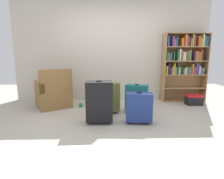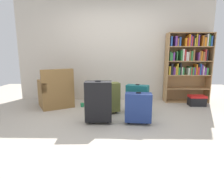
{
  "view_description": "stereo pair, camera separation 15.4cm",
  "coord_description": "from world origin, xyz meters",
  "px_view_note": "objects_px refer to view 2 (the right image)",
  "views": [
    {
      "loc": [
        -0.11,
        -3.08,
        1.21
      ],
      "look_at": [
        -0.02,
        0.38,
        0.55
      ],
      "focal_mm": 29.24,
      "sensor_mm": 36.0,
      "label": 1
    },
    {
      "loc": [
        0.05,
        -3.08,
        1.21
      ],
      "look_at": [
        -0.02,
        0.38,
        0.55
      ],
      "focal_mm": 29.24,
      "sensor_mm": 36.0,
      "label": 2
    }
  ],
  "objects_px": {
    "armchair": "(56,93)",
    "mug": "(82,105)",
    "bookshelf": "(188,62)",
    "suitcase_teal": "(137,98)",
    "suitcase_black": "(98,101)",
    "storage_box": "(197,100)",
    "suitcase_navy_blue": "(138,107)",
    "suitcase_olive": "(109,97)"
  },
  "relations": [
    {
      "from": "armchair",
      "to": "mug",
      "type": "xyz_separation_m",
      "value": [
        0.62,
        -0.04,
        -0.27
      ]
    },
    {
      "from": "bookshelf",
      "to": "suitcase_teal",
      "type": "relative_size",
      "value": 2.83
    },
    {
      "from": "suitcase_teal",
      "to": "suitcase_black",
      "type": "height_order",
      "value": "suitcase_black"
    },
    {
      "from": "bookshelf",
      "to": "armchair",
      "type": "height_order",
      "value": "bookshelf"
    },
    {
      "from": "bookshelf",
      "to": "mug",
      "type": "distance_m",
      "value": 2.85
    },
    {
      "from": "storage_box",
      "to": "suitcase_black",
      "type": "distance_m",
      "value": 2.56
    },
    {
      "from": "suitcase_teal",
      "to": "suitcase_navy_blue",
      "type": "bearing_deg",
      "value": -95.1
    },
    {
      "from": "mug",
      "to": "suitcase_navy_blue",
      "type": "relative_size",
      "value": 0.21
    },
    {
      "from": "storage_box",
      "to": "suitcase_navy_blue",
      "type": "xyz_separation_m",
      "value": [
        -1.56,
        -1.21,
        0.17
      ]
    },
    {
      "from": "storage_box",
      "to": "suitcase_navy_blue",
      "type": "bearing_deg",
      "value": -142.38
    },
    {
      "from": "armchair",
      "to": "suitcase_black",
      "type": "height_order",
      "value": "armchair"
    },
    {
      "from": "suitcase_black",
      "to": "suitcase_teal",
      "type": "bearing_deg",
      "value": 37.61
    },
    {
      "from": "storage_box",
      "to": "suitcase_navy_blue",
      "type": "relative_size",
      "value": 0.67
    },
    {
      "from": "bookshelf",
      "to": "mug",
      "type": "bearing_deg",
      "value": -167.92
    },
    {
      "from": "bookshelf",
      "to": "storage_box",
      "type": "height_order",
      "value": "bookshelf"
    },
    {
      "from": "bookshelf",
      "to": "suitcase_teal",
      "type": "bearing_deg",
      "value": -144.28
    },
    {
      "from": "suitcase_teal",
      "to": "suitcase_olive",
      "type": "bearing_deg",
      "value": -177.03
    },
    {
      "from": "storage_box",
      "to": "bookshelf",
      "type": "bearing_deg",
      "value": 107.46
    },
    {
      "from": "suitcase_olive",
      "to": "suitcase_navy_blue",
      "type": "distance_m",
      "value": 0.79
    },
    {
      "from": "suitcase_navy_blue",
      "to": "bookshelf",
      "type": "bearing_deg",
      "value": 48.23
    },
    {
      "from": "armchair",
      "to": "suitcase_navy_blue",
      "type": "distance_m",
      "value": 2.11
    },
    {
      "from": "suitcase_olive",
      "to": "armchair",
      "type": "bearing_deg",
      "value": 158.47
    },
    {
      "from": "armchair",
      "to": "suitcase_black",
      "type": "relative_size",
      "value": 1.24
    },
    {
      "from": "mug",
      "to": "suitcase_black",
      "type": "relative_size",
      "value": 0.16
    },
    {
      "from": "suitcase_olive",
      "to": "suitcase_black",
      "type": "relative_size",
      "value": 0.86
    },
    {
      "from": "suitcase_navy_blue",
      "to": "suitcase_teal",
      "type": "height_order",
      "value": "suitcase_teal"
    },
    {
      "from": "suitcase_black",
      "to": "suitcase_olive",
      "type": "bearing_deg",
      "value": 72.54
    },
    {
      "from": "armchair",
      "to": "suitcase_olive",
      "type": "xyz_separation_m",
      "value": [
        1.28,
        -0.5,
        0.03
      ]
    },
    {
      "from": "armchair",
      "to": "suitcase_teal",
      "type": "relative_size",
      "value": 1.56
    },
    {
      "from": "suitcase_olive",
      "to": "suitcase_black",
      "type": "distance_m",
      "value": 0.58
    },
    {
      "from": "storage_box",
      "to": "suitcase_teal",
      "type": "xyz_separation_m",
      "value": [
        -1.51,
        -0.59,
        0.19
      ]
    },
    {
      "from": "bookshelf",
      "to": "armchair",
      "type": "distance_m",
      "value": 3.36
    },
    {
      "from": "armchair",
      "to": "mug",
      "type": "bearing_deg",
      "value": -3.59
    },
    {
      "from": "mug",
      "to": "storage_box",
      "type": "relative_size",
      "value": 0.31
    },
    {
      "from": "mug",
      "to": "storage_box",
      "type": "distance_m",
      "value": 2.75
    },
    {
      "from": "mug",
      "to": "suitcase_olive",
      "type": "relative_size",
      "value": 0.18
    },
    {
      "from": "suitcase_olive",
      "to": "mug",
      "type": "bearing_deg",
      "value": 144.55
    },
    {
      "from": "mug",
      "to": "suitcase_navy_blue",
      "type": "bearing_deg",
      "value": -41.65
    },
    {
      "from": "bookshelf",
      "to": "storage_box",
      "type": "xyz_separation_m",
      "value": [
        0.13,
        -0.4,
        -0.89
      ]
    },
    {
      "from": "suitcase_navy_blue",
      "to": "suitcase_teal",
      "type": "xyz_separation_m",
      "value": [
        0.05,
        0.62,
        0.02
      ]
    },
    {
      "from": "bookshelf",
      "to": "suitcase_navy_blue",
      "type": "height_order",
      "value": "bookshelf"
    },
    {
      "from": "armchair",
      "to": "suitcase_navy_blue",
      "type": "height_order",
      "value": "armchair"
    }
  ]
}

